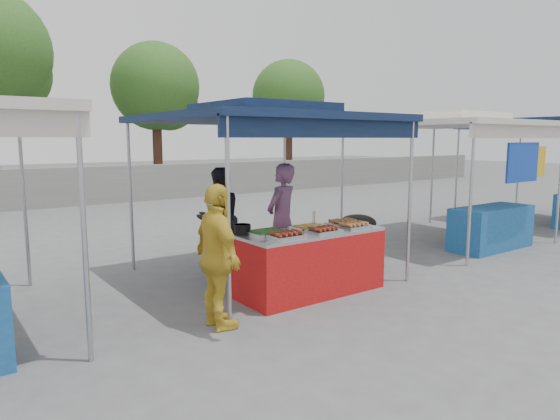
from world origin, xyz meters
TOP-DOWN VIEW (x-y plane):
  - ground_plane at (0.00, 0.00)m, footprint 80.00×80.00m
  - back_wall at (0.00, 11.00)m, footprint 40.00×0.25m
  - main_canopy at (0.00, 0.97)m, footprint 3.20×3.20m
  - neighbor_stall_right at (4.50, 0.57)m, footprint 3.20×3.20m
  - tree_2 at (3.61, 13.39)m, footprint 3.40×3.31m
  - tree_3 at (9.63, 12.95)m, footprint 3.32×3.22m
  - vendor_table at (0.00, -0.10)m, footprint 2.00×0.80m
  - food_tray_fl at (-0.57, -0.32)m, footprint 0.42×0.30m
  - food_tray_fm at (0.02, -0.33)m, footprint 0.42×0.30m
  - food_tray_fr at (0.57, -0.33)m, footprint 0.42×0.30m
  - food_tray_bl at (-0.66, -0.02)m, footprint 0.42×0.30m
  - food_tray_bm at (0.03, 0.01)m, footprint 0.42×0.30m
  - food_tray_br at (0.63, -0.04)m, footprint 0.42×0.30m
  - cooking_pot at (-0.86, 0.24)m, footprint 0.22×0.22m
  - skewer_cup at (-0.07, -0.24)m, footprint 0.08×0.08m
  - wok_burner at (1.16, 0.19)m, footprint 0.56×0.56m
  - crate_left at (-0.34, 0.62)m, footprint 0.46×0.32m
  - crate_right at (0.28, 0.64)m, footprint 0.46×0.32m
  - crate_stacked at (0.28, 0.64)m, footprint 0.46×0.32m
  - vendor_woman at (0.25, 0.90)m, footprint 0.73×0.61m
  - helper_man at (-0.32, 1.81)m, footprint 0.84×0.69m
  - customer_person at (-1.62, -0.48)m, footprint 0.45×0.96m

SIDE VIEW (x-z plane):
  - ground_plane at x=0.00m, z-range 0.00..0.00m
  - crate_right at x=0.28m, z-range 0.00..0.28m
  - crate_left at x=-0.34m, z-range 0.00..0.28m
  - crate_stacked at x=0.28m, z-range 0.28..0.55m
  - vendor_table at x=0.00m, z-range 0.00..0.85m
  - wok_burner at x=1.16m, z-range 0.09..1.02m
  - back_wall at x=0.00m, z-range 0.00..1.20m
  - customer_person at x=-1.62m, z-range 0.00..1.59m
  - helper_man at x=-0.32m, z-range 0.00..1.62m
  - vendor_woman at x=0.25m, z-range 0.00..1.70m
  - food_tray_fl at x=-0.57m, z-range 0.85..0.92m
  - food_tray_fm at x=0.02m, z-range 0.85..0.92m
  - food_tray_fr at x=0.57m, z-range 0.85..0.92m
  - food_tray_bl at x=-0.66m, z-range 0.85..0.92m
  - food_tray_bm at x=0.03m, z-range 0.85..0.92m
  - food_tray_br at x=0.63m, z-range 0.85..0.92m
  - skewer_cup at x=-0.07m, z-range 0.85..0.95m
  - cooking_pot at x=-0.86m, z-range 0.85..0.98m
  - neighbor_stall_right at x=4.50m, z-range 0.32..2.89m
  - main_canopy at x=0.00m, z-range 1.08..3.65m
  - tree_3 at x=9.63m, z-range 1.01..6.54m
  - tree_2 at x=3.61m, z-range 1.04..6.74m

